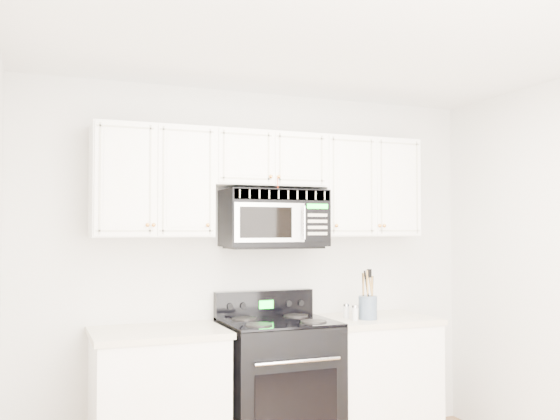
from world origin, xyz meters
TOP-DOWN VIEW (x-y plane):
  - room at (0.00, 0.00)m, footprint 3.51×3.51m
  - base_cabinet_left at (-0.80, 1.44)m, footprint 0.86×0.65m
  - base_cabinet_right at (0.80, 1.44)m, footprint 0.86×0.65m
  - range at (0.04, 1.43)m, footprint 0.76×0.69m
  - upper_cabinets at (0.00, 1.58)m, footprint 2.44×0.37m
  - microwave at (0.06, 1.56)m, footprint 0.74×0.42m
  - utensil_crock at (0.70, 1.34)m, footprint 0.13×0.13m
  - shaker_salt at (0.58, 1.32)m, footprint 0.05×0.05m
  - shaker_pepper at (0.58, 1.44)m, footprint 0.04×0.04m

SIDE VIEW (x-z plane):
  - base_cabinet_left at x=-0.80m, z-range -0.03..0.89m
  - base_cabinet_right at x=0.80m, z-range -0.03..0.89m
  - range at x=0.04m, z-range -0.08..1.04m
  - shaker_pepper at x=0.58m, z-range 0.92..1.03m
  - shaker_salt at x=0.58m, z-range 0.92..1.03m
  - utensil_crock at x=0.70m, z-range 0.84..1.19m
  - room at x=0.00m, z-range 0.00..2.60m
  - microwave at x=0.06m, z-range 1.45..1.86m
  - upper_cabinets at x=0.00m, z-range 1.56..2.31m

